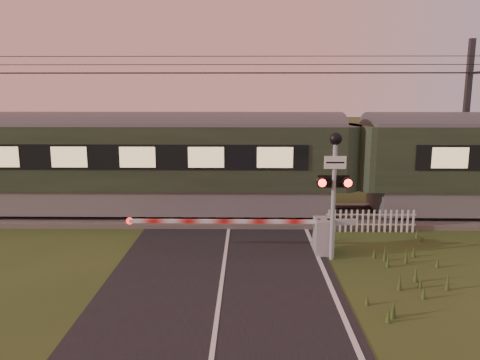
{
  "coord_description": "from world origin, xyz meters",
  "views": [
    {
      "loc": [
        0.64,
        -11.16,
        4.83
      ],
      "look_at": [
        0.43,
        3.2,
        2.1
      ],
      "focal_mm": 35.0,
      "sensor_mm": 36.0,
      "label": 1
    }
  ],
  "objects_px": {
    "crossing_signal": "(334,173)",
    "picket_fence": "(371,221)",
    "train": "(353,163)",
    "boom_gate": "(312,234)",
    "catenary_mast": "(466,121)"
  },
  "relations": [
    {
      "from": "boom_gate",
      "to": "train",
      "type": "bearing_deg",
      "value": 63.08
    },
    {
      "from": "boom_gate",
      "to": "crossing_signal",
      "type": "distance_m",
      "value": 2.09
    },
    {
      "from": "train",
      "to": "picket_fence",
      "type": "distance_m",
      "value": 2.6
    },
    {
      "from": "catenary_mast",
      "to": "picket_fence",
      "type": "bearing_deg",
      "value": -139.85
    },
    {
      "from": "boom_gate",
      "to": "catenary_mast",
      "type": "relative_size",
      "value": 0.99
    },
    {
      "from": "catenary_mast",
      "to": "boom_gate",
      "type": "bearing_deg",
      "value": -138.97
    },
    {
      "from": "boom_gate",
      "to": "catenary_mast",
      "type": "distance_m",
      "value": 10.07
    },
    {
      "from": "train",
      "to": "boom_gate",
      "type": "distance_m",
      "value": 4.83
    },
    {
      "from": "train",
      "to": "crossing_signal",
      "type": "height_order",
      "value": "train"
    },
    {
      "from": "crossing_signal",
      "to": "catenary_mast",
      "type": "relative_size",
      "value": 0.53
    },
    {
      "from": "train",
      "to": "boom_gate",
      "type": "height_order",
      "value": "train"
    },
    {
      "from": "crossing_signal",
      "to": "picket_fence",
      "type": "bearing_deg",
      "value": 55.72
    },
    {
      "from": "boom_gate",
      "to": "crossing_signal",
      "type": "relative_size",
      "value": 1.86
    },
    {
      "from": "train",
      "to": "crossing_signal",
      "type": "xyz_separation_m",
      "value": [
        -1.56,
        -4.61,
        0.4
      ]
    },
    {
      "from": "train",
      "to": "picket_fence",
      "type": "height_order",
      "value": "train"
    }
  ]
}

